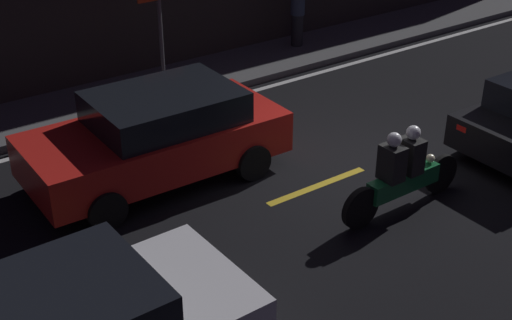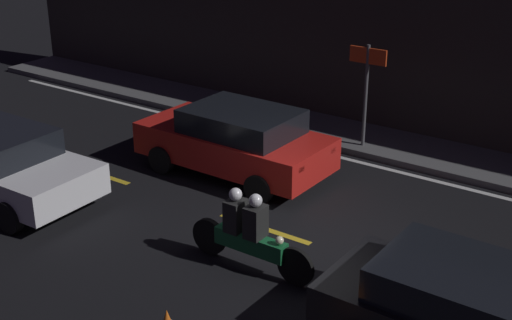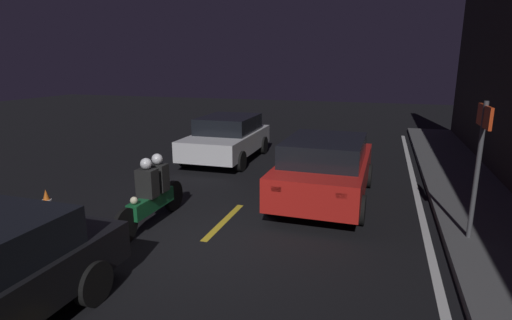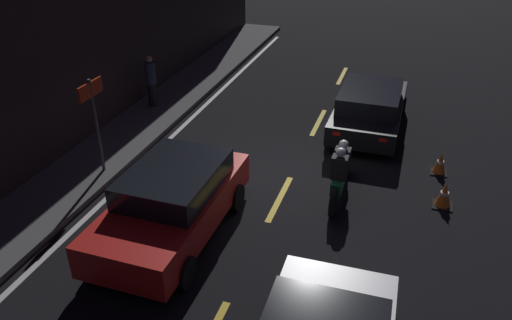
% 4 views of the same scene
% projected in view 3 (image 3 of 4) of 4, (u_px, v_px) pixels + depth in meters
% --- Properties ---
extents(ground_plane, '(56.00, 56.00, 0.00)m').
position_uv_depth(ground_plane, '(203.00, 242.00, 7.24)').
color(ground_plane, black).
extents(lane_dash_a, '(2.00, 0.14, 0.01)m').
position_uv_depth(lane_dash_a, '(306.00, 141.00, 16.50)').
color(lane_dash_a, gold).
rests_on(lane_dash_a, ground).
extents(lane_dash_b, '(2.00, 0.14, 0.01)m').
position_uv_depth(lane_dash_b, '(279.00, 168.00, 12.33)').
color(lane_dash_b, gold).
rests_on(lane_dash_b, ground).
extents(lane_dash_c, '(2.00, 0.14, 0.01)m').
position_uv_depth(lane_dash_c, '(224.00, 221.00, 8.16)').
color(lane_dash_c, gold).
rests_on(lane_dash_c, ground).
extents(lane_solid_kerb, '(25.20, 0.14, 0.01)m').
position_uv_depth(lane_solid_kerb, '(436.00, 275.00, 6.09)').
color(lane_solid_kerb, silver).
rests_on(lane_solid_kerb, ground).
extents(sedan_white, '(4.06, 2.04, 1.44)m').
position_uv_depth(sedan_white, '(227.00, 137.00, 13.23)').
color(sedan_white, silver).
rests_on(sedan_white, ground).
extents(taxi_red, '(4.24, 2.06, 1.50)m').
position_uv_depth(taxi_red, '(325.00, 167.00, 9.26)').
color(taxi_red, red).
rests_on(taxi_red, ground).
extents(motorcycle, '(2.41, 0.36, 1.40)m').
position_uv_depth(motorcycle, '(153.00, 193.00, 7.88)').
color(motorcycle, black).
rests_on(motorcycle, ground).
extents(traffic_cone_near, '(0.45, 0.45, 0.59)m').
position_uv_depth(traffic_cone_near, '(47.00, 203.00, 8.37)').
color(traffic_cone_near, black).
rests_on(traffic_cone_near, ground).
extents(shop_sign, '(0.90, 0.08, 2.40)m').
position_uv_depth(shop_sign, '(481.00, 144.00, 6.68)').
color(shop_sign, '#4C4C51').
rests_on(shop_sign, raised_curb).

